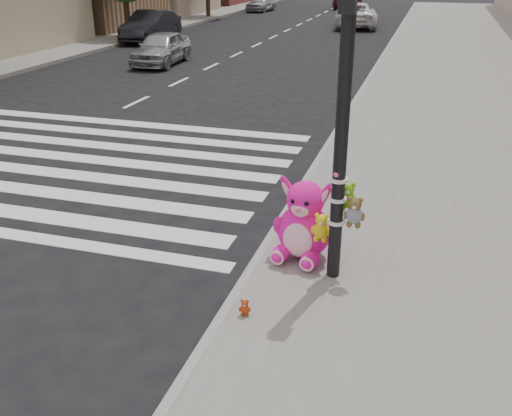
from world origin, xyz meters
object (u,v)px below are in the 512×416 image
at_px(red_teddy, 245,307).
at_px(car_silver_far, 161,48).
at_px(pink_bunny, 304,225).
at_px(car_white_near, 356,15).
at_px(car_dark_far, 151,26).
at_px(signal_pole, 342,150).

relative_size(red_teddy, car_silver_far, 0.06).
xyz_separation_m(red_teddy, car_silver_far, (-8.30, 15.30, 0.37)).
bearing_deg(pink_bunny, car_white_near, 104.07).
relative_size(pink_bunny, car_dark_far, 0.26).
height_order(signal_pole, red_teddy, signal_pole).
bearing_deg(car_silver_far, signal_pole, -61.12).
relative_size(car_dark_far, car_white_near, 0.87).
distance_m(car_silver_far, car_white_near, 15.59).
distance_m(car_dark_far, car_white_near, 12.42).
bearing_deg(red_teddy, car_white_near, 82.56).
relative_size(red_teddy, car_dark_far, 0.05).
bearing_deg(car_silver_far, car_white_near, 65.53).
bearing_deg(car_white_near, red_teddy, 87.31).
bearing_deg(car_silver_far, car_dark_far, 115.69).
xyz_separation_m(red_teddy, car_dark_far, (-11.60, 21.10, 0.48)).
xyz_separation_m(signal_pole, red_teddy, (-0.81, -1.19, -1.55)).
distance_m(signal_pole, car_white_near, 28.96).
height_order(car_dark_far, car_white_near, car_dark_far).
bearing_deg(signal_pole, red_teddy, -124.18).
xyz_separation_m(pink_bunny, car_white_near, (-3.16, 28.36, 0.09)).
bearing_deg(car_dark_far, signal_pole, -61.06).
relative_size(pink_bunny, car_white_near, 0.23).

